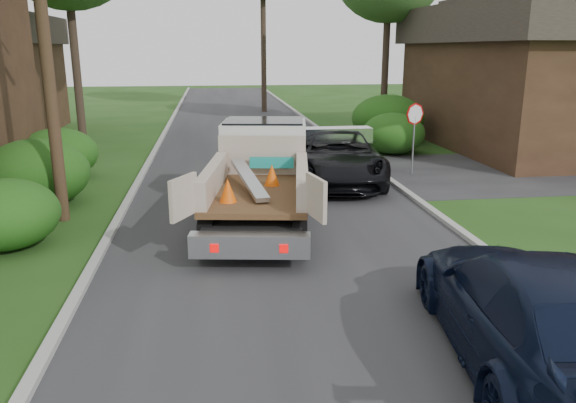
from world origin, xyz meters
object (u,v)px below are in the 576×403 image
at_px(stop_sign, 414,124).
at_px(house_right, 548,74).
at_px(flatbed_truck, 262,167).
at_px(utility_pole, 41,7).
at_px(navy_suv, 535,310).
at_px(black_pickup, 338,156).

height_order(stop_sign, house_right, house_right).
bearing_deg(house_right, flatbed_truck, -145.29).
bearing_deg(utility_pole, flatbed_truck, -3.12).
height_order(flatbed_truck, navy_suv, flatbed_truck).
relative_size(utility_pole, flatbed_truck, 1.52).
relative_size(utility_pole, house_right, 0.77).
height_order(black_pickup, navy_suv, black_pickup).
bearing_deg(black_pickup, navy_suv, -80.70).
distance_m(house_right, navy_suv, 20.04).
bearing_deg(black_pickup, flatbed_truck, -119.29).
height_order(house_right, flatbed_truck, house_right).
bearing_deg(flatbed_truck, utility_pole, -174.42).
bearing_deg(navy_suv, stop_sign, -93.89).
distance_m(stop_sign, house_right, 9.37).
xyz_separation_m(flatbed_truck, navy_suv, (3.02, -7.68, -0.48)).
xyz_separation_m(house_right, flatbed_truck, (-13.42, -9.29, -1.87)).
xyz_separation_m(utility_pole, navy_suv, (8.08, -7.95, -4.36)).
xyz_separation_m(utility_pole, house_right, (18.48, 9.02, -2.01)).
xyz_separation_m(stop_sign, navy_suv, (-2.60, -11.97, -0.96)).
height_order(flatbed_truck, black_pickup, flatbed_truck).
bearing_deg(flatbed_truck, navy_suv, -59.84).
distance_m(stop_sign, black_pickup, 3.02).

